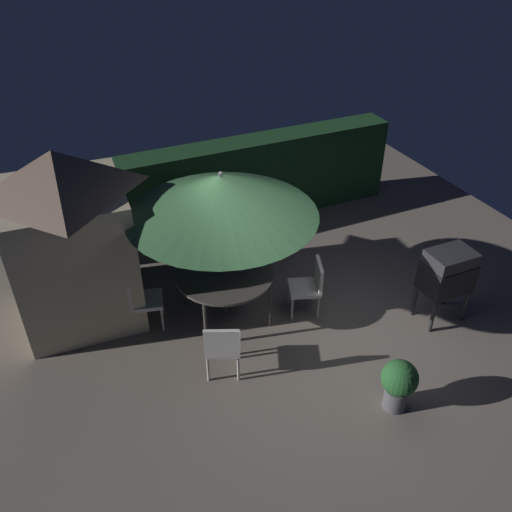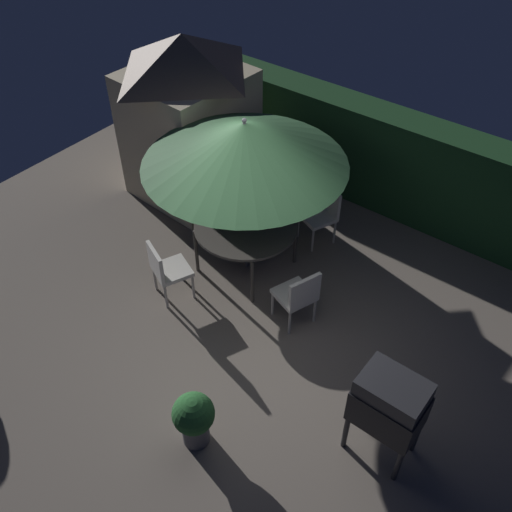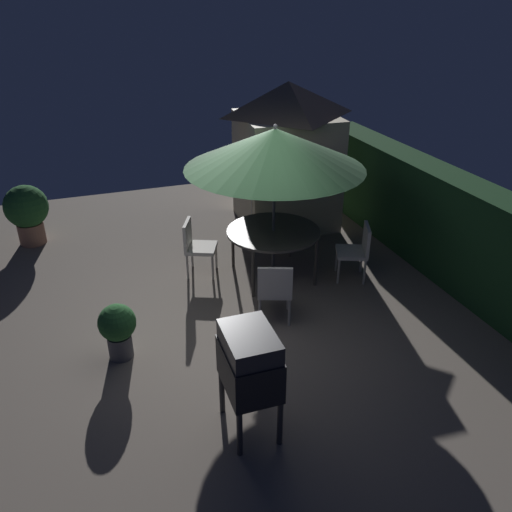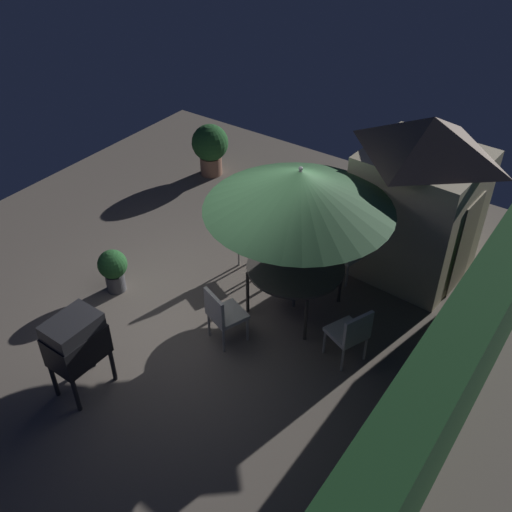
# 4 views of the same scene
# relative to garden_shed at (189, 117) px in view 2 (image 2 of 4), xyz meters

# --- Properties ---
(ground_plane) EXTENTS (11.00, 11.00, 0.00)m
(ground_plane) POSITION_rel_garden_shed_xyz_m (2.71, -1.90, -1.36)
(ground_plane) COLOR #6B6056
(hedge_backdrop) EXTENTS (7.38, 0.62, 1.62)m
(hedge_backdrop) POSITION_rel_garden_shed_xyz_m (2.71, 1.60, -0.55)
(hedge_backdrop) COLOR #193D1E
(hedge_backdrop) RESTS_ON ground
(garden_shed) EXTENTS (1.83, 1.90, 2.67)m
(garden_shed) POSITION_rel_garden_shed_xyz_m (0.00, 0.00, 0.00)
(garden_shed) COLOR #C6B793
(garden_shed) RESTS_ON ground
(patio_table) EXTENTS (1.45, 1.45, 0.79)m
(patio_table) POSITION_rel_garden_shed_xyz_m (1.95, -1.01, -0.62)
(patio_table) COLOR #47423D
(patio_table) RESTS_ON ground
(patio_umbrella) EXTENTS (2.65, 2.65, 2.43)m
(patio_umbrella) POSITION_rel_garden_shed_xyz_m (1.95, -1.01, 0.72)
(patio_umbrella) COLOR #4C4C51
(patio_umbrella) RESTS_ON ground
(bbq_grill) EXTENTS (0.71, 0.51, 1.20)m
(bbq_grill) POSITION_rel_garden_shed_xyz_m (4.88, -2.40, -0.51)
(bbq_grill) COLOR black
(bbq_grill) RESTS_ON ground
(chair_near_shed) EXTENTS (0.60, 0.61, 0.90)m
(chair_near_shed) POSITION_rel_garden_shed_xyz_m (2.46, 0.20, -0.84)
(chair_near_shed) COLOR silver
(chair_near_shed) RESTS_ON ground
(chair_far_side) EXTENTS (0.56, 0.56, 0.90)m
(chair_far_side) POSITION_rel_garden_shed_xyz_m (0.73, -0.70, -0.84)
(chair_far_side) COLOR silver
(chair_far_side) RESTS_ON ground
(chair_toward_hedge) EXTENTS (0.61, 0.61, 0.90)m
(chair_toward_hedge) POSITION_rel_garden_shed_xyz_m (1.46, -2.13, -0.84)
(chair_toward_hedge) COLOR silver
(chair_toward_hedge) RESTS_ON ground
(chair_toward_house) EXTENTS (0.60, 0.59, 0.90)m
(chair_toward_house) POSITION_rel_garden_shed_xyz_m (3.15, -1.45, -0.84)
(chair_toward_house) COLOR silver
(chair_toward_house) RESTS_ON ground
(potted_plant_by_shed) EXTENTS (0.46, 0.46, 0.74)m
(potted_plant_by_shed) POSITION_rel_garden_shed_xyz_m (3.24, -3.54, -0.93)
(potted_plant_by_shed) COLOR #4C4C51
(potted_plant_by_shed) RESTS_ON ground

